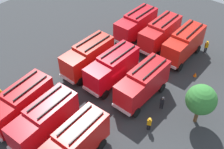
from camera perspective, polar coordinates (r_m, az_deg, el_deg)
name	(u,v)px	position (r m, az deg, el deg)	size (l,w,h in m)	color
ground_plane	(112,83)	(33.09, 0.00, -1.83)	(56.17, 56.17, 0.00)	#2D3033
fire_truck_0	(136,24)	(39.88, 4.95, 10.20)	(7.20, 2.75, 3.88)	red
fire_truck_1	(88,56)	(33.75, -4.95, 3.77)	(7.21, 2.78, 3.88)	red
fire_truck_2	(21,103)	(29.34, -18.14, -5.56)	(7.41, 3.33, 3.88)	red
fire_truck_3	(160,33)	(38.39, 9.82, 8.38)	(7.24, 2.84, 3.88)	red
fire_truck_4	(112,67)	(31.96, 0.05, 1.47)	(7.23, 2.82, 3.88)	red
fire_truck_5	(44,120)	(27.22, -13.69, -9.00)	(7.33, 3.09, 3.88)	red
fire_truck_6	(184,44)	(36.93, 14.46, 6.16)	(7.23, 2.83, 3.88)	red
fire_truck_7	(143,83)	(30.16, 6.31, -1.73)	(7.21, 2.78, 3.88)	red
fire_truck_8	(74,143)	(25.10, -7.79, -13.78)	(7.30, 3.00, 3.88)	red
firefighter_0	(162,102)	(30.09, 10.23, -5.63)	(0.38, 0.48, 1.68)	black
firefighter_1	(1,95)	(32.61, -21.78, -3.94)	(0.47, 0.33, 1.75)	black
firefighter_2	(149,123)	(28.01, 7.63, -9.92)	(0.40, 0.48, 1.66)	black
firefighter_3	(206,46)	(39.35, 18.77, 5.48)	(0.47, 0.46, 1.76)	black
firefighter_4	(137,75)	(32.86, 5.11, -0.08)	(0.48, 0.45, 1.75)	black
tree_1	(201,100)	(28.14, 17.80, -4.95)	(3.03, 3.03, 4.69)	brown
traffic_cone_0	(195,74)	(35.34, 16.69, 0.02)	(0.41, 0.41, 0.59)	#F2600C
traffic_cone_1	(82,58)	(36.61, -6.09, 3.46)	(0.44, 0.44, 0.63)	#F2600C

